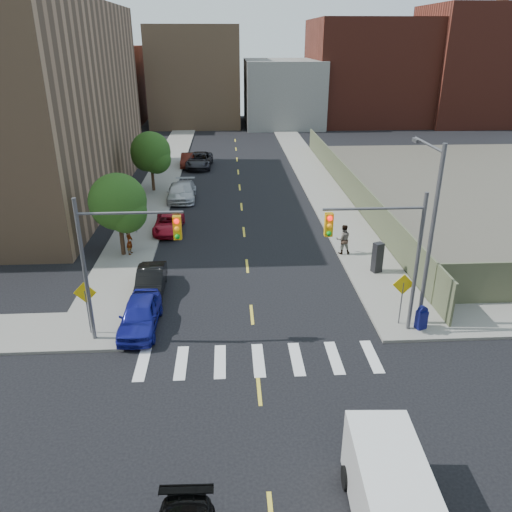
{
  "coord_description": "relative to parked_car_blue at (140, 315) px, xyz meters",
  "views": [
    {
      "loc": [
        -1.04,
        -14.35,
        13.09
      ],
      "look_at": [
        0.38,
        10.97,
        2.0
      ],
      "focal_mm": 35.0,
      "sensor_mm": 36.0,
      "label": 1
    }
  ],
  "objects": [
    {
      "name": "parked_car_white",
      "position": [
        0.0,
        21.07,
        0.01
      ],
      "size": [
        1.96,
        4.54,
        1.53
      ],
      "primitive_type": "imported",
      "rotation": [
        0.0,
        0.0,
        0.04
      ],
      "color": "silver",
      "rests_on": "ground"
    },
    {
      "name": "ground",
      "position": [
        5.5,
        -7.0,
        -0.75
      ],
      "size": [
        160.0,
        160.0,
        0.0
      ],
      "primitive_type": "plane",
      "color": "black",
      "rests_on": "ground"
    },
    {
      "name": "warn_sign_midwest",
      "position": [
        -2.3,
        13.0,
        1.24
      ],
      "size": [
        1.06,
        0.06,
        2.83
      ],
      "color": "#59595E",
      "rests_on": "ground"
    },
    {
      "name": "warn_sign_nw",
      "position": [
        -2.3,
        -0.5,
        1.24
      ],
      "size": [
        1.06,
        0.06,
        2.83
      ],
      "color": "#59595E",
      "rests_on": "ground"
    },
    {
      "name": "bg_bldg_west",
      "position": [
        -16.5,
        63.0,
        5.25
      ],
      "size": [
        14.0,
        18.0,
        12.0
      ],
      "primitive_type": "cube",
      "color": "#592319",
      "rests_on": "ground"
    },
    {
      "name": "pedestrian_west",
      "position": [
        -2.05,
        9.03,
        0.23
      ],
      "size": [
        0.49,
        0.66,
        1.66
      ],
      "primitive_type": "imported",
      "rotation": [
        0.0,
        0.0,
        1.42
      ],
      "color": "gray",
      "rests_on": "sidewalk_nw"
    },
    {
      "name": "sidewalk_nw",
      "position": [
        -2.25,
        34.5,
        -0.68
      ],
      "size": [
        3.5,
        73.0,
        0.15
      ],
      "primitive_type": "cube",
      "color": "gray",
      "rests_on": "ground"
    },
    {
      "name": "parked_car_black",
      "position": [
        0.0,
        3.79,
        -0.06
      ],
      "size": [
        1.56,
        4.24,
        1.39
      ],
      "primitive_type": "imported",
      "rotation": [
        0.0,
        0.0,
        0.02
      ],
      "color": "black",
      "rests_on": "ground"
    },
    {
      "name": "parked_car_blue",
      "position": [
        0.0,
        0.0,
        0.0
      ],
      "size": [
        1.81,
        4.44,
        1.51
      ],
      "primitive_type": "imported",
      "rotation": [
        0.0,
        0.0,
        -0.01
      ],
      "color": "navy",
      "rests_on": "ground"
    },
    {
      "name": "fence_north",
      "position": [
        15.1,
        21.0,
        0.5
      ],
      "size": [
        0.12,
        44.0,
        2.5
      ],
      "primitive_type": "cube",
      "color": "#5F5F42",
      "rests_on": "ground"
    },
    {
      "name": "bg_bldg_midwest",
      "position": [
        -0.5,
        65.0,
        6.75
      ],
      "size": [
        14.0,
        16.0,
        15.0
      ],
      "primitive_type": "cube",
      "color": "#8C6B4C",
      "rests_on": "ground"
    },
    {
      "name": "bg_bldg_east",
      "position": [
        27.5,
        65.0,
        7.25
      ],
      "size": [
        18.0,
        18.0,
        16.0
      ],
      "primitive_type": "cube",
      "color": "#592319",
      "rests_on": "ground"
    },
    {
      "name": "mailbox",
      "position": [
        13.61,
        -1.0,
        -0.02
      ],
      "size": [
        0.59,
        0.52,
        1.21
      ],
      "rotation": [
        0.0,
        0.0,
        0.35
      ],
      "color": "#0E1257",
      "rests_on": "sidewalk_ne"
    },
    {
      "name": "signal_ne",
      "position": [
        11.48,
        -1.0,
        3.77
      ],
      "size": [
        4.59,
        0.3,
        7.0
      ],
      "color": "#59595E",
      "rests_on": "ground"
    },
    {
      "name": "streetlight_ne",
      "position": [
        13.7,
        -0.1,
        4.47
      ],
      "size": [
        0.25,
        3.7,
        9.0
      ],
      "color": "#59595E",
      "rests_on": "ground"
    },
    {
      "name": "bg_bldg_center",
      "position": [
        13.5,
        63.0,
        4.25
      ],
      "size": [
        12.0,
        16.0,
        10.0
      ],
      "primitive_type": "cube",
      "color": "gray",
      "rests_on": "ground"
    },
    {
      "name": "cargo_van",
      "position": [
        8.84,
        -11.45,
        0.46
      ],
      "size": [
        2.33,
        5.15,
        2.32
      ],
      "rotation": [
        0.0,
        0.0,
        -0.05
      ],
      "color": "silver",
      "rests_on": "ground"
    },
    {
      "name": "payphone",
      "position": [
        13.25,
        5.45,
        0.32
      ],
      "size": [
        0.68,
        0.62,
        1.85
      ],
      "primitive_type": "cube",
      "rotation": [
        0.0,
        0.0,
        0.38
      ],
      "color": "black",
      "rests_on": "sidewalk_ne"
    },
    {
      "name": "tree_west_far",
      "position": [
        -2.5,
        24.05,
        2.72
      ],
      "size": [
        3.66,
        3.64,
        5.52
      ],
      "color": "#332114",
      "rests_on": "ground"
    },
    {
      "name": "parked_car_red",
      "position": [
        0.0,
        13.47,
        -0.13
      ],
      "size": [
        2.09,
        4.48,
        1.24
      ],
      "primitive_type": "imported",
      "rotation": [
        0.0,
        0.0,
        0.01
      ],
      "color": "maroon",
      "rests_on": "ground"
    },
    {
      "name": "warn_sign_ne",
      "position": [
        12.7,
        -0.5,
        1.24
      ],
      "size": [
        1.06,
        0.06,
        2.83
      ],
      "color": "#59595E",
      "rests_on": "ground"
    },
    {
      "name": "pedestrian_east",
      "position": [
        11.8,
        8.32,
        0.38
      ],
      "size": [
        0.96,
        0.75,
        1.97
      ],
      "primitive_type": "imported",
      "rotation": [
        0.0,
        0.0,
        3.14
      ],
      "color": "gray",
      "rests_on": "sidewalk_ne"
    },
    {
      "name": "bg_bldg_fareast",
      "position": [
        43.5,
        63.0,
        8.25
      ],
      "size": [
        14.0,
        16.0,
        18.0
      ],
      "primitive_type": "cube",
      "color": "#592319",
      "rests_on": "ground"
    },
    {
      "name": "signal_nw",
      "position": [
        -0.48,
        -1.0,
        3.77
      ],
      "size": [
        4.59,
        0.3,
        7.0
      ],
      "color": "#59595E",
      "rests_on": "ground"
    },
    {
      "name": "parked_car_silver",
      "position": [
        0.51,
        21.38,
        -0.03
      ],
      "size": [
        2.09,
        5.03,
        1.45
      ],
      "primitive_type": "imported",
      "rotation": [
        0.0,
        0.0,
        0.01
      ],
      "color": "#AFB2B7",
      "rests_on": "ground"
    },
    {
      "name": "tree_west_near",
      "position": [
        -2.5,
        9.05,
        2.72
      ],
      "size": [
        3.66,
        3.64,
        5.52
      ],
      "color": "#332114",
      "rests_on": "ground"
    },
    {
      "name": "sidewalk_ne",
      "position": [
        13.25,
        34.5,
        -0.68
      ],
      "size": [
        3.5,
        73.0,
        0.15
      ],
      "primitive_type": "cube",
      "color": "gray",
      "rests_on": "ground"
    },
    {
      "name": "parked_car_maroon",
      "position": [
        0.0,
        33.96,
        -0.06
      ],
      "size": [
        1.5,
        4.22,
        1.39
      ],
      "primitive_type": "imported",
      "rotation": [
        0.0,
        0.0,
        0.01
      ],
      "color": "#45150D",
      "rests_on": "ground"
    },
    {
      "name": "smokestack",
      "position": [
        47.5,
        63.0,
        13.25
      ],
      "size": [
        1.8,
        1.8,
        28.0
      ],
      "primitive_type": "cylinder",
      "color": "#8C6B4C",
      "rests_on": "ground"
    },
    {
      "name": "parked_car_grey",
      "position": [
        1.3,
        33.34,
        0.04
      ],
      "size": [
        2.93,
        5.83,
        1.58
      ],
      "primitive_type": "imported",
      "rotation": [
        0.0,
        0.0,
        -0.05
      ],
      "color": "black",
      "rests_on": "ground"
    }
  ]
}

